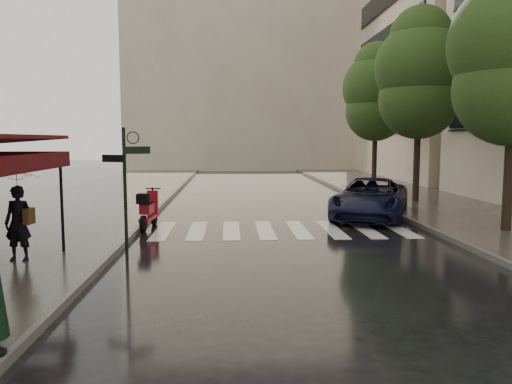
{
  "coord_description": "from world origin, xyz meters",
  "views": [
    {
      "loc": [
        1.33,
        -9.27,
        2.81
      ],
      "look_at": [
        2.06,
        4.05,
        1.4
      ],
      "focal_mm": 35.0,
      "sensor_mm": 36.0,
      "label": 1
    }
  ],
  "objects": [
    {
      "name": "haussmann_far",
      "position": [
        16.5,
        26.0,
        9.25
      ],
      "size": [
        8.0,
        16.0,
        18.5
      ],
      "primitive_type": "cube",
      "color": "tan",
      "rests_on": "ground"
    },
    {
      "name": "sidewalk_near",
      "position": [
        -4.5,
        12.0,
        0.06
      ],
      "size": [
        6.0,
        60.0,
        0.12
      ],
      "primitive_type": "cube",
      "color": "#38332D",
      "rests_on": "ground"
    },
    {
      "name": "pedestrian_with_umbrella",
      "position": [
        -3.33,
        1.91,
        1.76
      ],
      "size": [
        1.11,
        1.12,
        2.46
      ],
      "rotation": [
        0.0,
        0.0,
        -0.12
      ],
      "color": "black",
      "rests_on": "sidewalk_near"
    },
    {
      "name": "backdrop_building",
      "position": [
        3.0,
        38.0,
        10.0
      ],
      "size": [
        22.0,
        6.0,
        20.0
      ],
      "primitive_type": "cube",
      "color": "tan",
      "rests_on": "ground"
    },
    {
      "name": "tree_mid",
      "position": [
        9.5,
        12.0,
        5.59
      ],
      "size": [
        3.8,
        3.8,
        8.34
      ],
      "color": "black",
      "rests_on": "sidewalk_far"
    },
    {
      "name": "scooter",
      "position": [
        -1.21,
        6.43,
        0.57
      ],
      "size": [
        0.56,
        1.87,
        1.23
      ],
      "rotation": [
        0.0,
        0.0,
        -0.1
      ],
      "color": "black",
      "rests_on": "ground"
    },
    {
      "name": "curb_near",
      "position": [
        -1.45,
        12.0,
        0.07
      ],
      "size": [
        0.12,
        60.0,
        0.16
      ],
      "primitive_type": "cube",
      "color": "#595651",
      "rests_on": "ground"
    },
    {
      "name": "sidewalk_far",
      "position": [
        10.25,
        12.0,
        0.06
      ],
      "size": [
        5.5,
        60.0,
        0.12
      ],
      "primitive_type": "cube",
      "color": "#38332D",
      "rests_on": "ground"
    },
    {
      "name": "parked_car",
      "position": [
        6.39,
        8.17,
        0.71
      ],
      "size": [
        4.15,
        5.65,
        1.43
      ],
      "primitive_type": "imported",
      "rotation": [
        0.0,
        0.0,
        -0.39
      ],
      "color": "black",
      "rests_on": "ground"
    },
    {
      "name": "curb_far",
      "position": [
        7.45,
        12.0,
        0.07
      ],
      "size": [
        0.12,
        60.0,
        0.16
      ],
      "primitive_type": "cube",
      "color": "#595651",
      "rests_on": "ground"
    },
    {
      "name": "signpost",
      "position": [
        -1.19,
        3.0,
        1.83
      ],
      "size": [
        1.17,
        0.29,
        3.1
      ],
      "color": "black",
      "rests_on": "ground"
    },
    {
      "name": "ground",
      "position": [
        0.0,
        0.0,
        0.0
      ],
      "size": [
        120.0,
        120.0,
        0.0
      ],
      "primitive_type": "plane",
      "color": "black",
      "rests_on": "ground"
    },
    {
      "name": "crosswalk",
      "position": [
        2.98,
        6.0,
        0.01
      ],
      "size": [
        7.85,
        3.2,
        0.01
      ],
      "color": "silver",
      "rests_on": "ground"
    },
    {
      "name": "tree_far",
      "position": [
        9.7,
        19.0,
        5.46
      ],
      "size": [
        3.8,
        3.8,
        8.16
      ],
      "color": "black",
      "rests_on": "sidewalk_far"
    }
  ]
}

